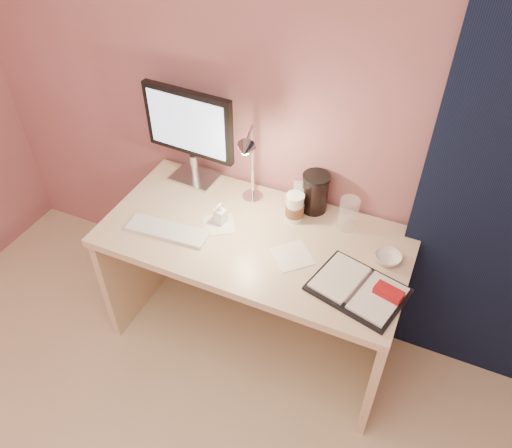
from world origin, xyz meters
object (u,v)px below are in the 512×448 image
at_px(keyboard, 168,231).
at_px(dark_jar, 315,194).
at_px(bowl, 388,258).
at_px(coffee_cup, 295,208).
at_px(product_box, 303,197).
at_px(lotion_bottle, 220,213).
at_px(monitor, 190,128).
at_px(desk_lamp, 237,162).
at_px(desk, 261,259).
at_px(clear_cup, 348,214).
at_px(planner, 361,289).

distance_m(keyboard, dark_jar, 0.71).
bearing_deg(bowl, coffee_cup, 168.45).
bearing_deg(product_box, lotion_bottle, -160.66).
bearing_deg(bowl, keyboard, -166.73).
relative_size(monitor, desk_lamp, 1.15).
bearing_deg(product_box, desk, -143.02).
xyz_separation_m(lotion_bottle, dark_jar, (0.36, 0.27, 0.03)).
bearing_deg(desk_lamp, dark_jar, 9.96).
height_order(desk, coffee_cup, coffee_cup).
xyz_separation_m(keyboard, desk_lamp, (0.23, 0.28, 0.27)).
relative_size(coffee_cup, dark_jar, 0.80).
bearing_deg(clear_cup, keyboard, -153.43).
bearing_deg(clear_cup, lotion_bottle, -159.07).
bearing_deg(clear_cup, desk, -157.30).
relative_size(lotion_bottle, dark_jar, 0.61).
xyz_separation_m(keyboard, coffee_cup, (0.50, 0.32, 0.06)).
xyz_separation_m(desk, keyboard, (-0.37, -0.22, 0.23)).
xyz_separation_m(coffee_cup, product_box, (0.01, 0.09, 0.00)).
bearing_deg(planner, bowl, 88.47).
bearing_deg(keyboard, lotion_bottle, 35.45).
height_order(lotion_bottle, product_box, product_box).
relative_size(clear_cup, lotion_bottle, 1.45).
distance_m(monitor, dark_jar, 0.67).
height_order(clear_cup, bowl, clear_cup).
xyz_separation_m(keyboard, planner, (0.90, 0.01, 0.01)).
distance_m(keyboard, product_box, 0.65).
relative_size(desk, coffee_cup, 9.90).
height_order(monitor, product_box, monitor).
bearing_deg(coffee_cup, desk, -139.34).
distance_m(monitor, bowl, 1.10).
height_order(keyboard, dark_jar, dark_jar).
xyz_separation_m(planner, coffee_cup, (-0.41, 0.31, 0.05)).
bearing_deg(planner, lotion_bottle, -177.16).
relative_size(planner, product_box, 3.13).
xyz_separation_m(planner, dark_jar, (-0.35, 0.42, 0.07)).
bearing_deg(bowl, monitor, 170.24).
relative_size(monitor, lotion_bottle, 4.59).
xyz_separation_m(monitor, dark_jar, (0.64, 0.02, -0.21)).
height_order(planner, bowl, planner).
bearing_deg(desk, lotion_bottle, -162.77).
distance_m(keyboard, coffee_cup, 0.59).
relative_size(bowl, product_box, 0.86).
height_order(monitor, dark_jar, monitor).
bearing_deg(lotion_bottle, monitor, 138.31).
relative_size(planner, desk_lamp, 0.96).
xyz_separation_m(coffee_cup, clear_cup, (0.24, 0.05, 0.01)).
xyz_separation_m(planner, clear_cup, (-0.16, 0.36, 0.06)).
distance_m(monitor, keyboard, 0.51).
height_order(planner, desk_lamp, desk_lamp).
bearing_deg(clear_cup, coffee_cup, -169.01).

